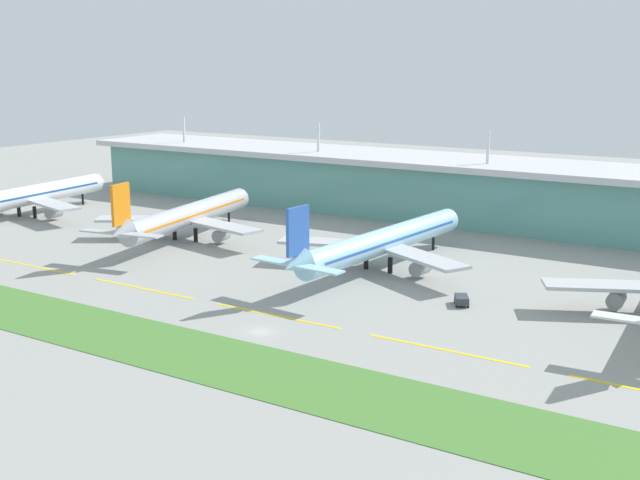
# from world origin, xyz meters

# --- Properties ---
(ground_plane) EXTENTS (600.00, 600.00, 0.00)m
(ground_plane) POSITION_xyz_m (0.00, 0.00, 0.00)
(ground_plane) COLOR gray
(terminal_building) EXTENTS (288.00, 34.00, 27.00)m
(terminal_building) POSITION_xyz_m (-0.00, 112.56, 9.20)
(terminal_building) COLOR #5B9E93
(terminal_building) RESTS_ON ground
(airliner_nearest) EXTENTS (48.52, 66.69, 18.90)m
(airliner_nearest) POSITION_xyz_m (-121.78, 47.98, 6.45)
(airliner_nearest) COLOR white
(airliner_nearest) RESTS_ON ground
(airliner_near_middle) EXTENTS (48.03, 66.14, 18.90)m
(airliner_near_middle) POSITION_xyz_m (-60.01, 49.14, 6.45)
(airliner_near_middle) COLOR #ADB2BC
(airliner_near_middle) RESTS_ON ground
(airliner_center) EXTENTS (48.65, 70.36, 18.90)m
(airliner_center) POSITION_xyz_m (-2.20, 48.82, 6.46)
(airliner_center) COLOR #9ED1EA
(airliner_center) RESTS_ON ground
(taxiway_stripe_west) EXTENTS (28.00, 0.70, 0.04)m
(taxiway_stripe_west) POSITION_xyz_m (-71.00, 8.67, 0.02)
(taxiway_stripe_west) COLOR yellow
(taxiway_stripe_west) RESTS_ON ground
(taxiway_stripe_mid_west) EXTENTS (28.00, 0.70, 0.04)m
(taxiway_stripe_mid_west) POSITION_xyz_m (-37.00, 8.67, 0.02)
(taxiway_stripe_mid_west) COLOR yellow
(taxiway_stripe_mid_west) RESTS_ON ground
(taxiway_stripe_centre) EXTENTS (28.00, 0.70, 0.04)m
(taxiway_stripe_centre) POSITION_xyz_m (-3.00, 8.67, 0.02)
(taxiway_stripe_centre) COLOR yellow
(taxiway_stripe_centre) RESTS_ON ground
(taxiway_stripe_mid_east) EXTENTS (28.00, 0.70, 0.04)m
(taxiway_stripe_mid_east) POSITION_xyz_m (31.00, 8.67, 0.02)
(taxiway_stripe_mid_east) COLOR yellow
(taxiway_stripe_mid_east) RESTS_ON ground
(grass_verge) EXTENTS (300.00, 18.00, 0.10)m
(grass_verge) POSITION_xyz_m (0.00, -14.57, 0.05)
(grass_verge) COLOR #477A33
(grass_verge) RESTS_ON ground
(pushback_tug) EXTENTS (4.21, 5.01, 1.85)m
(pushback_tug) POSITION_xyz_m (23.55, 33.28, 1.10)
(pushback_tug) COLOR #333842
(pushback_tug) RESTS_ON ground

